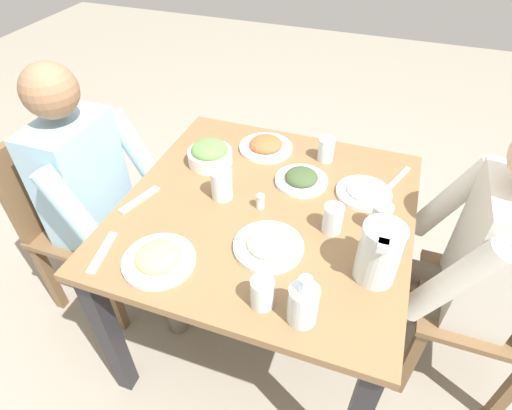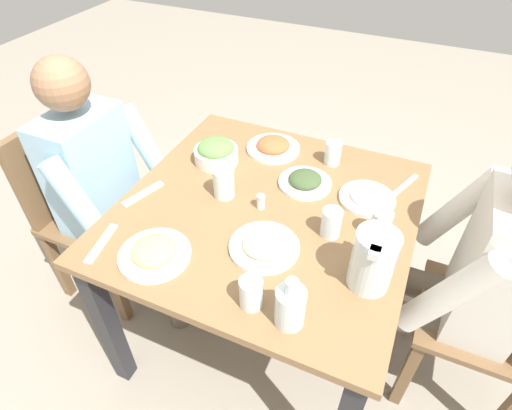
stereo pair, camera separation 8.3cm
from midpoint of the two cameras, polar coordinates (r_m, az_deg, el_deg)
ground_plane at (r=2.00m, az=-0.16°, el=-16.09°), size 8.00×8.00×0.00m
dining_table at (r=1.51m, az=-0.20°, el=-3.34°), size 0.99×0.99×0.73m
chair_near at (r=1.70m, az=30.00°, el=-11.33°), size 0.40×0.40×0.86m
chair_far at (r=1.97m, az=-24.99°, el=-0.89°), size 0.40×0.40×0.86m
diner_near at (r=1.54m, az=24.61°, el=-6.66°), size 0.48×0.53×1.15m
diner_far at (r=1.76m, az=-21.34°, el=1.11°), size 0.48×0.53×1.15m
water_pitcher at (r=1.20m, az=14.60°, el=-6.38°), size 0.16×0.12×0.19m
salad_bowl at (r=1.64m, az=-7.78°, el=6.89°), size 0.17×0.17×0.09m
plate_dolmas at (r=1.54m, az=4.70°, el=3.59°), size 0.19×0.19×0.05m
plate_yoghurt at (r=1.52m, az=13.04°, el=1.80°), size 0.20×0.20×0.04m
plate_rice_curry at (r=1.72m, az=-0.05°, el=8.10°), size 0.22×0.22×0.05m
plate_fries at (r=1.29m, az=-15.00°, el=-7.10°), size 0.22×0.22×0.05m
plate_beans at (r=1.29m, az=-0.12°, el=-5.52°), size 0.22×0.22×0.04m
water_glass_far_right at (r=1.66m, az=8.14°, el=7.47°), size 0.06×0.06×0.09m
water_glass_by_pitcher at (r=1.45m, az=-6.39°, el=2.70°), size 0.07×0.07×0.11m
water_glass_far_left at (r=1.13m, az=-1.31°, el=-11.99°), size 0.06×0.06×0.10m
water_glass_near_right at (r=1.37m, az=15.05°, el=-1.76°), size 0.06×0.06×0.10m
water_glass_center at (r=1.34m, az=8.72°, el=-1.90°), size 0.06×0.06×0.10m
oil_carafe at (r=1.10m, az=4.22°, el=-13.59°), size 0.08×0.08×0.16m
salt_shaker at (r=1.42m, az=-1.08°, el=0.45°), size 0.03×0.03×0.05m
fork_near at (r=1.38m, az=-21.91°, el=-6.08°), size 0.17×0.06×0.01m
knife_near at (r=1.63m, az=17.40°, el=3.35°), size 0.18×0.08×0.01m
fork_far at (r=1.53m, az=-17.13°, el=0.68°), size 0.17×0.08×0.01m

